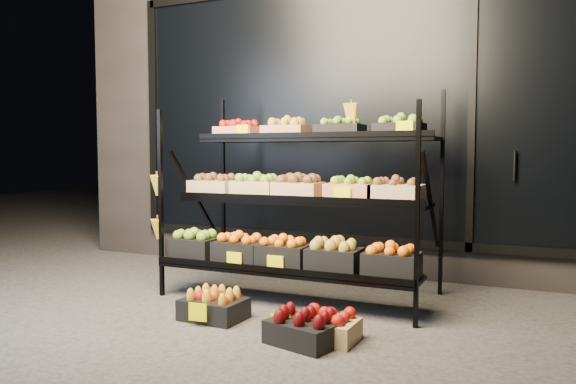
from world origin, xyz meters
The scene contains 9 objects.
ground centered at (0.00, 0.00, 0.00)m, with size 24.00×24.00×0.00m, color #514F4C.
building centered at (0.00, 2.59, 1.75)m, with size 6.00×2.08×3.50m.
display_rack centered at (-0.02, 0.60, 0.79)m, with size 2.18×1.02×1.67m.
tag_floor_a centered at (-0.30, -0.40, 0.06)m, with size 0.13×0.01×0.12m, color #FFF400.
tag_floor_b centered at (0.31, -0.40, 0.06)m, with size 0.13×0.01×0.12m, color #FFF400.
floor_crate_left centered at (-0.29, -0.17, 0.09)m, with size 0.39×0.32×0.19m.
floor_crate_midleft centered at (-0.29, -0.21, 0.10)m, with size 0.44×0.33×0.21m.
floor_crate_midright centered at (0.57, -0.30, 0.09)m, with size 0.40×0.30×0.20m.
floor_crate_right centered at (0.47, -0.42, 0.10)m, with size 0.48×0.41×0.21m.
Camera 1 is at (1.76, -3.48, 1.16)m, focal length 35.00 mm.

